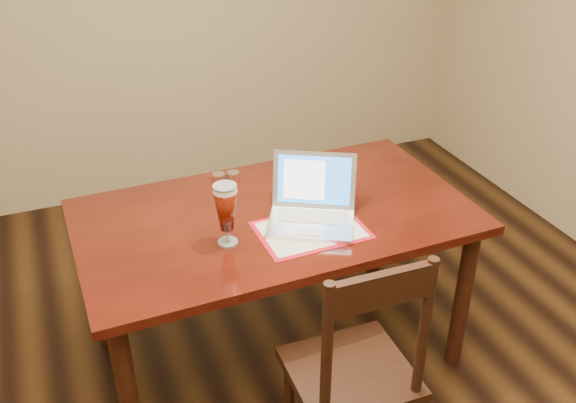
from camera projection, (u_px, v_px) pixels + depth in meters
name	position (u px, v px, depth m)	size (l,w,h in m)	color
room_shell	(305.00, 35.00, 1.82)	(4.51, 5.01, 2.71)	tan
dining_table	(276.00, 230.00, 2.86)	(1.73, 0.99, 1.07)	#4D120A
dining_chair	(355.00, 373.00, 2.40)	(0.46, 0.44, 1.07)	black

